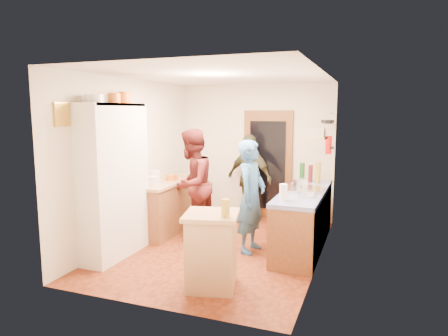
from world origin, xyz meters
The scene contains 44 objects.
floor centered at (0.00, 0.00, -0.01)m, with size 3.00×4.00×0.02m, color brown.
ceiling centered at (0.00, 0.00, 2.61)m, with size 3.00×4.00×0.02m, color silver.
wall_back centered at (0.00, 2.01, 1.30)m, with size 3.00×0.02×2.60m, color beige.
wall_front centered at (0.00, -2.01, 1.30)m, with size 3.00×0.02×2.60m, color beige.
wall_left centered at (-1.51, 0.00, 1.30)m, with size 0.02×4.00×2.60m, color beige.
wall_right centered at (1.51, 0.00, 1.30)m, with size 0.02×4.00×2.60m, color beige.
door_frame centered at (0.25, 1.97, 1.05)m, with size 0.95×0.06×2.10m, color brown.
door_glass centered at (0.25, 1.94, 1.05)m, with size 0.70×0.02×1.70m, color black.
hutch_body centered at (-1.30, -0.80, 1.10)m, with size 0.40×1.20×2.20m, color silver.
hutch_top_shelf centered at (-1.30, -0.80, 2.18)m, with size 0.40×1.14×0.04m, color silver.
plate_stack centered at (-1.30, -1.15, 2.25)m, with size 0.26×0.26×0.11m, color white.
orange_pot_a centered at (-1.30, -0.71, 2.27)m, with size 0.18×0.18×0.14m, color orange.
orange_pot_b centered at (-1.30, -0.48, 2.28)m, with size 0.19×0.19×0.17m, color orange.
left_counter_base centered at (-1.20, 0.45, 0.42)m, with size 0.60×1.40×0.85m, color brown.
left_counter_top centered at (-1.20, 0.45, 0.88)m, with size 0.64×1.44×0.05m, color tan.
toaster centered at (-1.15, -0.05, 0.98)m, with size 0.22×0.15×0.16m, color white.
kettle centered at (-1.25, 0.27, 1.00)m, with size 0.18×0.18×0.20m, color white.
orange_bowl centered at (-1.12, 0.60, 0.95)m, with size 0.21×0.21×0.09m, color orange.
chopping_board centered at (-1.18, 1.07, 0.91)m, with size 0.30×0.22×0.03m, color tan.
right_counter_base centered at (1.20, 0.50, 0.42)m, with size 0.60×2.20×0.84m, color brown.
right_counter_top centered at (1.20, 0.50, 0.87)m, with size 0.62×2.22×0.06m, color #1D29AB.
hob centered at (1.20, 0.45, 0.92)m, with size 0.55×0.58×0.04m, color silver.
pot_on_hob centered at (1.15, 0.40, 1.01)m, with size 0.22×0.22×0.14m, color silver.
bottle_a centered at (1.05, 1.16, 1.06)m, with size 0.08×0.08×0.33m, color #143F14.
bottle_b centered at (1.18, 1.23, 1.05)m, with size 0.07×0.07×0.29m, color #591419.
bottle_c centered at (1.31, 1.18, 1.08)m, with size 0.09×0.09×0.35m, color olive.
paper_towel centered at (1.05, -0.33, 1.01)m, with size 0.10×0.10×0.23m, color white.
mixing_bowl centered at (1.30, 0.01, 0.94)m, with size 0.23×0.23×0.09m, color silver.
island_base centered at (0.41, -1.31, 0.43)m, with size 0.55×0.55×0.86m, color tan.
island_top centered at (0.41, -1.31, 0.89)m, with size 0.62×0.62×0.05m, color tan.
cutting_board centered at (0.35, -1.27, 0.90)m, with size 0.35×0.28×0.02m, color white.
oil_jar centered at (0.61, -1.38, 1.01)m, with size 0.10×0.10×0.20m, color #AD9E2D.
pan_rail centered at (1.46, 1.52, 2.05)m, with size 0.02×0.02×0.65m, color silver.
pan_hang_a centered at (1.40, 1.35, 1.92)m, with size 0.18×0.18×0.05m, color black.
pan_hang_b centered at (1.40, 1.55, 1.90)m, with size 0.16×0.16×0.05m, color black.
pan_hang_c centered at (1.40, 1.75, 1.91)m, with size 0.17×0.17×0.05m, color black.
wall_shelf centered at (1.37, 0.45, 1.70)m, with size 0.26×0.42×0.03m, color tan.
radio centered at (1.37, 0.45, 1.79)m, with size 0.22×0.30×0.15m, color silver.
ext_bracket centered at (1.47, 1.70, 1.45)m, with size 0.06×0.10×0.04m, color black.
fire_extinguisher centered at (1.41, 1.70, 1.50)m, with size 0.11×0.11×0.32m, color red.
picture_frame centered at (-1.48, -1.55, 2.05)m, with size 0.03×0.25×0.30m, color gold.
person_hob centered at (0.52, 0.03, 0.84)m, with size 0.61×0.40×1.67m, color #31619A.
person_left centered at (-0.56, 0.35, 0.90)m, with size 0.88×0.69×1.81m, color #4A1716.
person_back centered at (0.00, 1.59, 0.83)m, with size 0.97×0.41×1.66m, color #3A3B25.
Camera 1 is at (2.13, -5.50, 2.10)m, focal length 32.00 mm.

